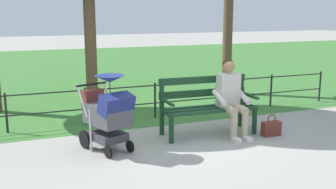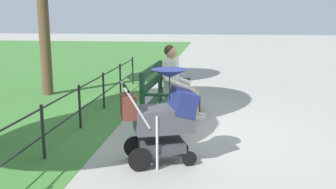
{
  "view_description": "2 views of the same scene",
  "coord_description": "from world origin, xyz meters",
  "px_view_note": "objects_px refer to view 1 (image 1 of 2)",
  "views": [
    {
      "loc": [
        2.55,
        5.79,
        2.05
      ],
      "look_at": [
        0.3,
        0.08,
        0.77
      ],
      "focal_mm": 42.83,
      "sensor_mm": 36.0,
      "label": 1
    },
    {
      "loc": [
        5.77,
        0.73,
        1.78
      ],
      "look_at": [
        0.48,
        0.1,
        0.68
      ],
      "focal_mm": 41.63,
      "sensor_mm": 36.0,
      "label": 2
    }
  ],
  "objects_px": {
    "handbag": "(271,128)",
    "park_bench": "(207,103)",
    "stroller": "(108,112)",
    "person_on_bench": "(231,95)"
  },
  "relations": [
    {
      "from": "stroller",
      "to": "handbag",
      "type": "xyz_separation_m",
      "value": [
        -2.71,
        0.28,
        -0.47
      ]
    },
    {
      "from": "person_on_bench",
      "to": "stroller",
      "type": "height_order",
      "value": "person_on_bench"
    },
    {
      "from": "person_on_bench",
      "to": "park_bench",
      "type": "bearing_deg",
      "value": -33.6
    },
    {
      "from": "person_on_bench",
      "to": "stroller",
      "type": "relative_size",
      "value": 1.11
    },
    {
      "from": "stroller",
      "to": "handbag",
      "type": "relative_size",
      "value": 3.11
    },
    {
      "from": "person_on_bench",
      "to": "handbag",
      "type": "bearing_deg",
      "value": 152.99
    },
    {
      "from": "handbag",
      "to": "person_on_bench",
      "type": "bearing_deg",
      "value": -27.01
    },
    {
      "from": "handbag",
      "to": "park_bench",
      "type": "bearing_deg",
      "value": -29.45
    },
    {
      "from": "stroller",
      "to": "person_on_bench",
      "type": "bearing_deg",
      "value": -179.05
    },
    {
      "from": "person_on_bench",
      "to": "stroller",
      "type": "distance_m",
      "value": 2.1
    }
  ]
}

